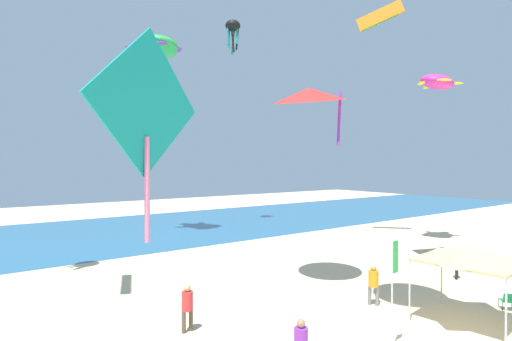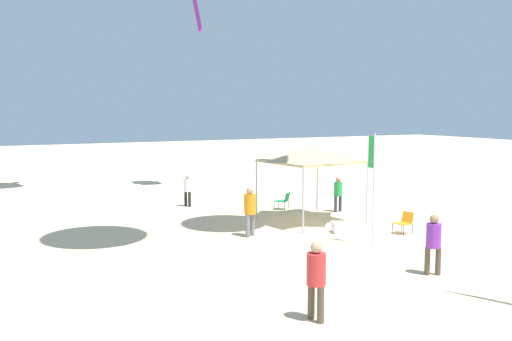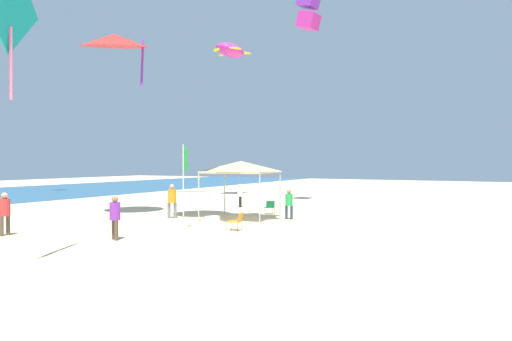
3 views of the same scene
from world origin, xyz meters
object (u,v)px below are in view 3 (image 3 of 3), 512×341
at_px(canopy_tent, 241,167).
at_px(cooler_box, 212,220).
at_px(person_near_umbrella, 5,210).
at_px(kite_delta_red, 115,40).
at_px(kite_box_purple, 309,10).
at_px(kite_turtle_magenta, 230,50).
at_px(person_far_stroller, 172,198).
at_px(person_by_tent, 240,193).
at_px(folding_chair_near_cooler, 237,220).
at_px(banner_flag, 184,178).
at_px(person_beachcomber, 289,202).
at_px(folding_chair_facing_ocean, 270,206).
at_px(person_watching_sky, 115,214).
at_px(kite_diamond_teal, 10,9).

relative_size(canopy_tent, cooler_box, 5.28).
bearing_deg(person_near_umbrella, kite_delta_red, 0.68).
distance_m(kite_box_purple, kite_turtle_magenta, 9.38).
distance_m(person_far_stroller, person_by_tent, 7.11).
relative_size(folding_chair_near_cooler, banner_flag, 0.21).
xyz_separation_m(person_beachcomber, kite_delta_red, (-3.39, 9.22, 8.98)).
bearing_deg(person_beachcomber, folding_chair_facing_ocean, -48.36).
height_order(person_by_tent, person_near_umbrella, person_near_umbrella).
relative_size(folding_chair_near_cooler, kite_delta_red, 0.16).
relative_size(kite_delta_red, kite_turtle_magenta, 1.38).
bearing_deg(canopy_tent, kite_box_purple, 1.33).
xyz_separation_m(folding_chair_facing_ocean, person_watching_sky, (-10.88, 1.38, 0.55)).
relative_size(canopy_tent, person_by_tent, 2.40).
bearing_deg(kite_box_purple, kite_diamond_teal, -173.76).
bearing_deg(kite_delta_red, kite_turtle_magenta, -115.40).
bearing_deg(person_beachcomber, kite_turtle_magenta, -56.74).
bearing_deg(person_watching_sky, folding_chair_near_cooler, -97.28).
relative_size(banner_flag, kite_diamond_teal, 0.93).
bearing_deg(kite_diamond_teal, person_near_umbrella, 30.49).
height_order(person_far_stroller, person_by_tent, person_far_stroller).
bearing_deg(kite_box_purple, person_beachcomber, -159.04).
bearing_deg(folding_chair_near_cooler, kite_delta_red, -108.93).
height_order(folding_chair_facing_ocean, kite_turtle_magenta, kite_turtle_magenta).
bearing_deg(folding_chair_facing_ocean, canopy_tent, 44.66).
relative_size(folding_chair_facing_ocean, person_by_tent, 0.51).
bearing_deg(person_far_stroller, person_near_umbrella, 41.98).
relative_size(person_by_tent, kite_box_purple, 0.54).
height_order(canopy_tent, folding_chair_facing_ocean, canopy_tent).
relative_size(folding_chair_near_cooler, kite_diamond_teal, 0.20).
height_order(person_far_stroller, person_near_umbrella, person_far_stroller).
bearing_deg(kite_box_purple, person_near_umbrella, 169.16).
relative_size(kite_diamond_teal, kite_turtle_magenta, 1.09).
bearing_deg(person_watching_sky, person_far_stroller, -43.29).
height_order(banner_flag, kite_box_purple, kite_box_purple).
xyz_separation_m(cooler_box, kite_box_purple, (12.54, -0.03, 13.88)).
height_order(person_watching_sky, kite_turtle_magenta, kite_turtle_magenta).
height_order(person_near_umbrella, kite_diamond_teal, kite_diamond_teal).
relative_size(kite_box_purple, kite_delta_red, 0.56).
relative_size(folding_chair_near_cooler, kite_turtle_magenta, 0.21).
height_order(person_near_umbrella, kite_delta_red, kite_delta_red).
relative_size(canopy_tent, kite_diamond_teal, 0.92).
distance_m(folding_chair_near_cooler, person_watching_sky, 5.37).
height_order(cooler_box, banner_flag, banner_flag).
bearing_deg(canopy_tent, person_far_stroller, 111.29).
distance_m(banner_flag, kite_diamond_teal, 10.11).
bearing_deg(person_beachcomber, banner_flag, 56.07).
bearing_deg(person_far_stroller, folding_chair_near_cooler, 126.15).
xyz_separation_m(canopy_tent, kite_box_purple, (10.19, 0.24, 11.28)).
xyz_separation_m(person_far_stroller, kite_turtle_magenta, (14.89, 5.38, 11.74)).
relative_size(folding_chair_facing_ocean, kite_diamond_teal, 0.20).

